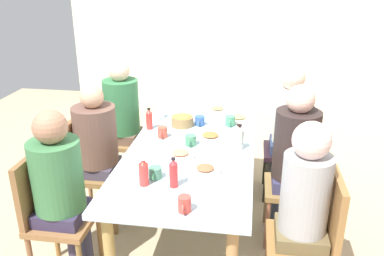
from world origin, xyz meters
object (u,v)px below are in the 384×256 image
object	(u,v)px
cup_4	(155,173)
bottle_1	(239,138)
cup_6	(230,121)
chair_0	(296,145)
cup_3	(184,204)
bowl_0	(182,120)
bottle_2	(174,173)
bottle_0	(144,172)
bottle_3	(149,119)
cup_5	(200,121)
plate_3	(217,109)
chair_3	(115,134)
plate_2	(210,136)
dining_table	(192,156)
cup_2	(160,113)
chair_4	(89,165)
chair_1	(303,181)
person_3	(123,112)
plate_4	(180,154)
person_0	(288,121)
plate_1	(205,169)
cup_1	(191,140)
person_4	(97,143)
person_1	(294,151)
chair_5	(314,235)
chair_2	(51,211)
plate_0	(238,118)
cup_0	(162,132)

from	to	relation	value
cup_4	bottle_1	world-z (taller)	bottle_1
cup_6	chair_0	bearing A→B (deg)	107.87
cup_3	chair_0	bearing A→B (deg)	153.84
bowl_0	bottle_2	world-z (taller)	bottle_2
bottle_0	bottle_3	world-z (taller)	bottle_0
cup_5	plate_3	bearing A→B (deg)	164.41
chair_3	plate_2	size ratio (longest dim) A/B	3.80
dining_table	cup_2	world-z (taller)	cup_2
chair_3	chair_4	world-z (taller)	same
dining_table	chair_1	size ratio (longest dim) A/B	2.20
person_3	plate_3	bearing A→B (deg)	101.43
chair_4	bottle_3	world-z (taller)	bottle_3
plate_4	cup_2	xyz separation A→B (m)	(-0.74, -0.32, 0.03)
cup_3	person_0	bearing A→B (deg)	156.64
chair_0	cup_3	world-z (taller)	chair_0
cup_3	bottle_1	xyz separation A→B (m)	(-0.87, 0.26, 0.05)
plate_1	cup_6	xyz separation A→B (m)	(-0.86, 0.11, 0.03)
cup_1	person_0	bearing A→B (deg)	129.81
chair_4	cup_2	distance (m)	0.78
chair_1	person_3	xyz separation A→B (m)	(-0.66, -1.60, 0.23)
person_4	cup_3	world-z (taller)	person_4
cup_6	bottle_3	bearing A→B (deg)	-75.26
person_1	plate_3	size ratio (longest dim) A/B	6.07
chair_1	plate_2	distance (m)	0.79
chair_5	bottle_2	xyz separation A→B (m)	(-0.05, -0.87, 0.32)
cup_4	dining_table	bearing A→B (deg)	163.18
person_3	chair_2	bearing A→B (deg)	-3.86
person_3	cup_3	world-z (taller)	person_3
plate_0	person_0	bearing A→B (deg)	93.70
chair_4	cup_1	size ratio (longest dim) A/B	7.48
chair_1	cup_5	world-z (taller)	chair_1
cup_6	person_3	bearing A→B (deg)	-100.58
person_4	person_3	bearing A→B (deg)	-179.99
chair_5	chair_4	bearing A→B (deg)	-111.32
chair_1	bottle_2	bearing A→B (deg)	-54.72
bottle_3	cup_2	bearing A→B (deg)	173.54
person_3	cup_0	distance (m)	0.73
bottle_1	bottle_2	bearing A→B (deg)	-31.42
cup_5	chair_3	bearing A→B (deg)	-104.40
chair_3	chair_5	xyz separation A→B (m)	(1.32, 1.69, 0.00)
cup_1	cup_5	size ratio (longest dim) A/B	1.02
plate_0	bottle_0	size ratio (longest dim) A/B	1.29
person_1	plate_1	world-z (taller)	person_1
chair_0	cup_6	xyz separation A→B (m)	(0.19, -0.59, 0.27)
chair_3	bottle_3	size ratio (longest dim) A/B	4.89
chair_0	cup_4	bearing A→B (deg)	-40.26
person_3	chair_4	size ratio (longest dim) A/B	1.37
dining_table	chair_5	size ratio (longest dim) A/B	2.20
person_3	plate_1	bearing A→B (deg)	40.87
chair_4	plate_3	xyz separation A→B (m)	(-0.84, 0.96, 0.24)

